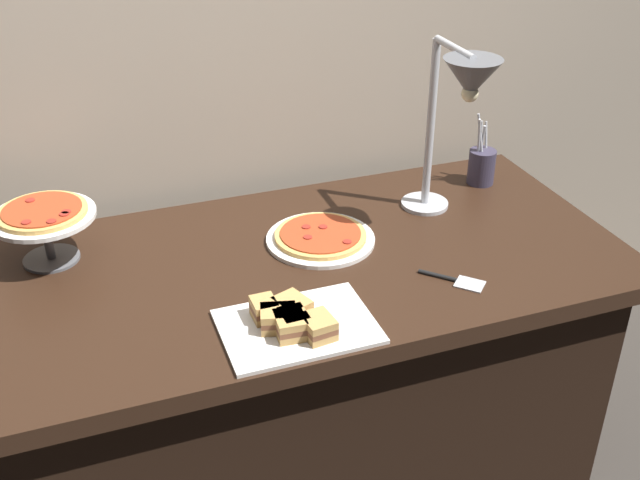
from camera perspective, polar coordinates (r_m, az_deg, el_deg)
ground_plane at (r=2.50m, az=-3.06°, el=-16.82°), size 8.00×8.00×0.00m
back_wall at (r=2.29m, az=-7.74°, el=13.91°), size 4.40×0.04×2.40m
buffet_table at (r=2.24m, az=-3.33°, el=-10.05°), size 1.90×0.84×0.76m
heat_lamp at (r=2.05m, az=10.47°, el=10.53°), size 0.15×0.34×0.51m
pizza_plate_front at (r=2.12m, az=0.04°, el=0.19°), size 0.30×0.30×0.03m
pizza_plate_center at (r=2.10m, az=-19.75°, el=1.47°), size 0.27×0.27×0.16m
sandwich_platter at (r=1.77m, az=-2.01°, el=-6.05°), size 0.35×0.25×0.06m
utensil_holder at (r=2.48m, az=11.85°, el=5.42°), size 0.08×0.08×0.23m
serving_spatula at (r=1.98m, az=9.89°, el=-2.94°), size 0.14×0.15×0.01m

